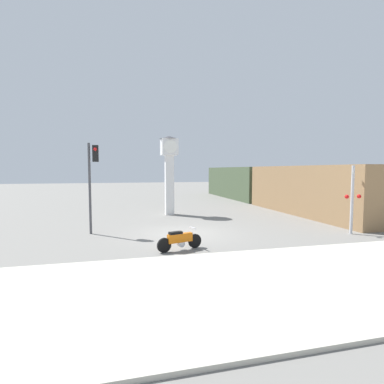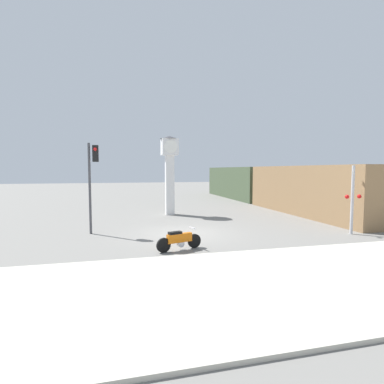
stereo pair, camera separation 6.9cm
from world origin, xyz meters
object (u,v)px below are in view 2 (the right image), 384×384
at_px(clock_tower, 170,163).
at_px(freight_train, 265,185).
at_px(railroad_crossing_signal, 353,197).
at_px(traffic_light, 92,172).
at_px(motorcycle, 179,240).

distance_m(clock_tower, freight_train, 10.70).
height_order(freight_train, railroad_crossing_signal, freight_train).
bearing_deg(traffic_light, motorcycle, -48.99).
bearing_deg(traffic_light, clock_tower, 48.84).
distance_m(motorcycle, traffic_light, 5.91).
bearing_deg(clock_tower, freight_train, 24.53).
xyz_separation_m(motorcycle, clock_tower, (1.19, 9.33, 3.18)).
bearing_deg(freight_train, traffic_light, -145.73).
bearing_deg(railroad_crossing_signal, freight_train, 80.86).
bearing_deg(freight_train, clock_tower, -155.47).
xyz_separation_m(clock_tower, traffic_light, (-4.67, -5.34, -0.56)).
distance_m(freight_train, traffic_light, 17.30).
bearing_deg(motorcycle, freight_train, 35.17).
height_order(clock_tower, freight_train, clock_tower).
distance_m(clock_tower, traffic_light, 7.11).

